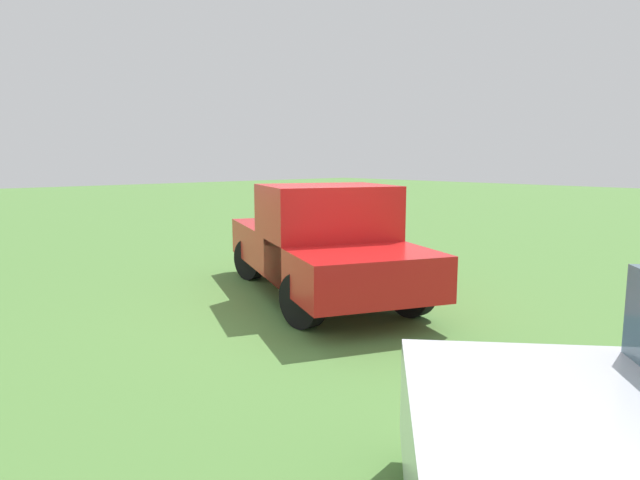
# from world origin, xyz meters

# --- Properties ---
(ground_plane) EXTENTS (80.00, 80.00, 0.00)m
(ground_plane) POSITION_xyz_m (0.00, 0.00, 0.00)
(ground_plane) COLOR #54843D
(pickup_truck) EXTENTS (5.22, 3.60, 1.78)m
(pickup_truck) POSITION_xyz_m (0.37, -0.58, 0.91)
(pickup_truck) COLOR black
(pickup_truck) RESTS_ON ground_plane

